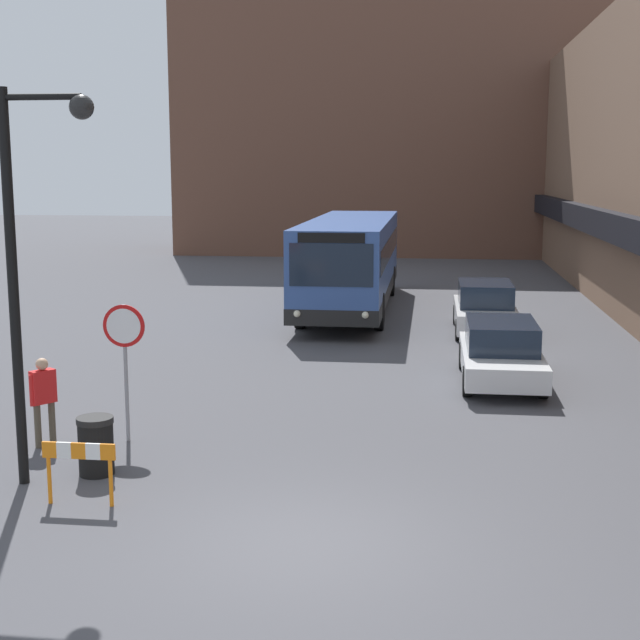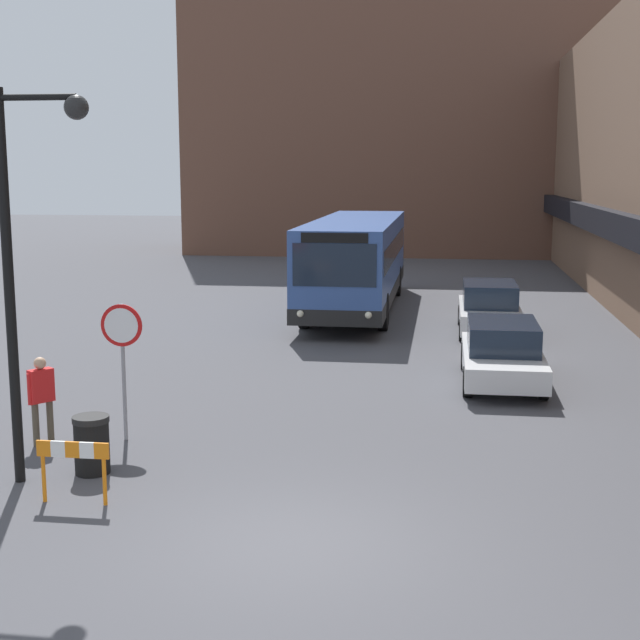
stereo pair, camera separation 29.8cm
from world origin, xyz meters
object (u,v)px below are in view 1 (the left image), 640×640
at_px(city_bus, 351,260).
at_px(street_lamp, 29,243).
at_px(parked_car_middle, 485,308).
at_px(pedestrian, 43,393).
at_px(trash_bin, 96,445).
at_px(stop_sign, 125,342).
at_px(construction_barricade, 79,461).
at_px(parked_car_front, 501,352).

height_order(city_bus, street_lamp, street_lamp).
relative_size(parked_car_middle, pedestrian, 2.75).
relative_size(city_bus, trash_bin, 13.04).
height_order(stop_sign, construction_barricade, stop_sign).
bearing_deg(trash_bin, parked_car_middle, 63.10).
bearing_deg(street_lamp, parked_car_middle, 61.73).
bearing_deg(city_bus, construction_barricade, -96.91).
bearing_deg(stop_sign, trash_bin, -86.76).
bearing_deg(street_lamp, city_bus, 79.84).
bearing_deg(parked_car_middle, construction_barricade, -114.04).
bearing_deg(construction_barricade, stop_sign, 96.58).
bearing_deg(pedestrian, city_bus, 22.72).
distance_m(stop_sign, pedestrian, 1.66).
xyz_separation_m(parked_car_front, trash_bin, (-6.90, -7.20, -0.24)).
relative_size(city_bus, street_lamp, 2.05).
bearing_deg(construction_barricade, street_lamp, 140.44).
relative_size(parked_car_front, pedestrian, 2.73).
xyz_separation_m(stop_sign, trash_bin, (0.10, -1.78, -1.33)).
xyz_separation_m(parked_car_front, street_lamp, (-7.59, -7.72, 3.05)).
relative_size(parked_car_middle, street_lamp, 0.73).
height_order(parked_car_front, pedestrian, pedestrian).
xyz_separation_m(parked_car_middle, pedestrian, (-8.35, -12.29, 0.21)).
height_order(parked_car_front, construction_barricade, parked_car_front).
distance_m(city_bus, pedestrian, 16.58).
xyz_separation_m(stop_sign, street_lamp, (-0.59, -2.30, 1.95)).
xyz_separation_m(parked_car_middle, trash_bin, (-6.90, -13.61, -0.27)).
bearing_deg(parked_car_front, stop_sign, -142.26).
xyz_separation_m(street_lamp, trash_bin, (0.69, 0.52, -3.28)).
bearing_deg(parked_car_front, trash_bin, -133.79).
bearing_deg(city_bus, pedestrian, -103.85).
relative_size(parked_car_front, stop_sign, 1.74).
distance_m(parked_car_front, parked_car_middle, 6.40).
distance_m(parked_car_front, stop_sign, 8.92).
xyz_separation_m(street_lamp, pedestrian, (-0.76, 1.83, -2.81)).
relative_size(city_bus, construction_barricade, 11.26).
height_order(parked_car_middle, street_lamp, street_lamp).
xyz_separation_m(city_bus, parked_car_front, (4.38, -10.20, -1.02)).
distance_m(city_bus, stop_sign, 15.84).
bearing_deg(pedestrian, stop_sign, -34.39).
bearing_deg(parked_car_front, city_bus, 113.27).
height_order(city_bus, trash_bin, city_bus).
bearing_deg(parked_car_middle, trash_bin, -116.90).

